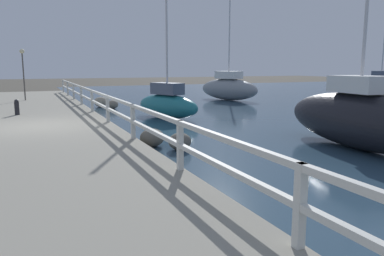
{
  "coord_description": "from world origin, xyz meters",
  "views": [
    {
      "loc": [
        -0.23,
        -12.58,
        2.19
      ],
      "look_at": [
        4.19,
        -2.58,
        0.38
      ],
      "focal_mm": 35.0,
      "sensor_mm": 36.0,
      "label": 1
    }
  ],
  "objects_px": {
    "sailboat_gray": "(229,88)",
    "mooring_bollard": "(17,107)",
    "sailboat_teal": "(167,103)",
    "sailboat_navy": "(381,85)",
    "dock_lamp": "(23,63)",
    "sailboat_black": "(359,118)"
  },
  "relations": [
    {
      "from": "dock_lamp",
      "to": "sailboat_teal",
      "type": "height_order",
      "value": "sailboat_teal"
    },
    {
      "from": "sailboat_black",
      "to": "sailboat_navy",
      "type": "xyz_separation_m",
      "value": [
        16.99,
        13.39,
        -0.02
      ]
    },
    {
      "from": "dock_lamp",
      "to": "sailboat_black",
      "type": "distance_m",
      "value": 17.56
    },
    {
      "from": "dock_lamp",
      "to": "sailboat_gray",
      "type": "height_order",
      "value": "sailboat_gray"
    },
    {
      "from": "mooring_bollard",
      "to": "sailboat_navy",
      "type": "bearing_deg",
      "value": 10.58
    },
    {
      "from": "mooring_bollard",
      "to": "sailboat_black",
      "type": "relative_size",
      "value": 0.11
    },
    {
      "from": "sailboat_teal",
      "to": "sailboat_navy",
      "type": "bearing_deg",
      "value": -5.77
    },
    {
      "from": "sailboat_navy",
      "to": "sailboat_gray",
      "type": "bearing_deg",
      "value": 160.87
    },
    {
      "from": "mooring_bollard",
      "to": "sailboat_gray",
      "type": "xyz_separation_m",
      "value": [
        12.52,
        5.64,
        0.15
      ]
    },
    {
      "from": "mooring_bollard",
      "to": "sailboat_gray",
      "type": "relative_size",
      "value": 0.09
    },
    {
      "from": "sailboat_teal",
      "to": "sailboat_black",
      "type": "bearing_deg",
      "value": -93.25
    },
    {
      "from": "dock_lamp",
      "to": "sailboat_teal",
      "type": "distance_m",
      "value": 9.68
    },
    {
      "from": "mooring_bollard",
      "to": "sailboat_black",
      "type": "xyz_separation_m",
      "value": [
        8.46,
        -8.64,
        0.18
      ]
    },
    {
      "from": "mooring_bollard",
      "to": "sailboat_teal",
      "type": "relative_size",
      "value": 0.1
    },
    {
      "from": "sailboat_black",
      "to": "sailboat_teal",
      "type": "relative_size",
      "value": 0.92
    },
    {
      "from": "mooring_bollard",
      "to": "dock_lamp",
      "type": "height_order",
      "value": "dock_lamp"
    },
    {
      "from": "sailboat_navy",
      "to": "sailboat_teal",
      "type": "height_order",
      "value": "sailboat_teal"
    },
    {
      "from": "sailboat_navy",
      "to": "sailboat_teal",
      "type": "distance_m",
      "value": 20.39
    },
    {
      "from": "dock_lamp",
      "to": "sailboat_navy",
      "type": "height_order",
      "value": "sailboat_navy"
    },
    {
      "from": "dock_lamp",
      "to": "mooring_bollard",
      "type": "bearing_deg",
      "value": -92.5
    },
    {
      "from": "mooring_bollard",
      "to": "dock_lamp",
      "type": "relative_size",
      "value": 0.22
    },
    {
      "from": "sailboat_gray",
      "to": "mooring_bollard",
      "type": "bearing_deg",
      "value": -174.3
    }
  ]
}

